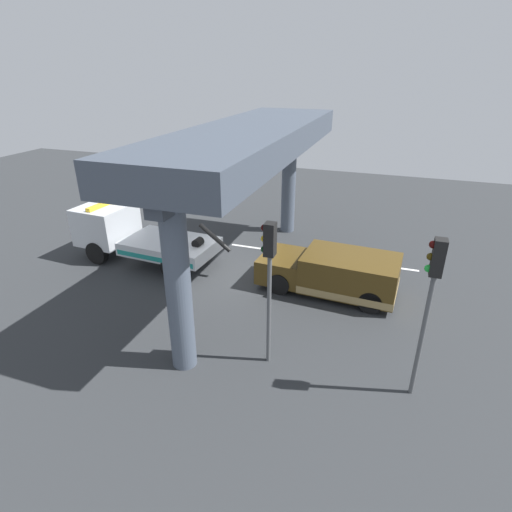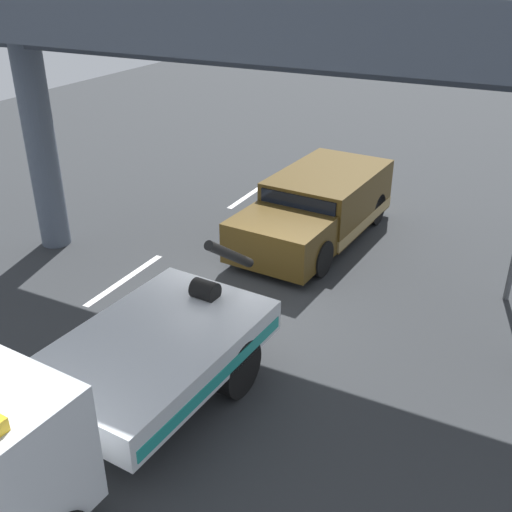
# 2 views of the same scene
# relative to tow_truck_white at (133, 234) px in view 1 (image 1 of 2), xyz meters

# --- Properties ---
(ground_plane) EXTENTS (60.00, 40.00, 0.10)m
(ground_plane) POSITION_rel_tow_truck_white_xyz_m (-4.82, 0.05, -1.25)
(ground_plane) COLOR #2D3033
(lane_stripe_west) EXTENTS (2.60, 0.16, 0.01)m
(lane_stripe_west) POSITION_rel_tow_truck_white_xyz_m (-10.82, -2.88, -1.20)
(lane_stripe_west) COLOR silver
(lane_stripe_west) RESTS_ON ground
(lane_stripe_mid) EXTENTS (2.60, 0.16, 0.01)m
(lane_stripe_mid) POSITION_rel_tow_truck_white_xyz_m (-4.82, -2.88, -1.20)
(lane_stripe_mid) COLOR silver
(lane_stripe_mid) RESTS_ON ground
(lane_stripe_east) EXTENTS (2.60, 0.16, 0.01)m
(lane_stripe_east) POSITION_rel_tow_truck_white_xyz_m (1.18, -2.88, -1.20)
(lane_stripe_east) COLOR silver
(lane_stripe_east) RESTS_ON ground
(tow_truck_white) EXTENTS (7.31, 2.75, 2.46)m
(tow_truck_white) POSITION_rel_tow_truck_white_xyz_m (0.00, 0.00, 0.00)
(tow_truck_white) COLOR silver
(tow_truck_white) RESTS_ON ground
(towed_van_green) EXTENTS (5.32, 2.49, 1.58)m
(towed_van_green) POSITION_rel_tow_truck_white_xyz_m (-8.94, 0.05, -0.42)
(towed_van_green) COLOR #4C3814
(towed_van_green) RESTS_ON ground
(overpass_structure) EXTENTS (3.60, 13.32, 6.01)m
(overpass_structure) POSITION_rel_tow_truck_white_xyz_m (-5.56, 0.05, 4.02)
(overpass_structure) COLOR #4C5666
(overpass_structure) RESTS_ON ground
(traffic_light_near) EXTENTS (0.39, 0.32, 4.43)m
(traffic_light_near) POSITION_rel_tow_truck_white_xyz_m (-11.81, 4.78, 2.03)
(traffic_light_near) COLOR #515456
(traffic_light_near) RESTS_ON ground
(traffic_light_far) EXTENTS (0.39, 0.32, 4.33)m
(traffic_light_far) POSITION_rel_tow_truck_white_xyz_m (-7.81, 4.78, 1.95)
(traffic_light_far) COLOR #515456
(traffic_light_far) RESTS_ON ground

